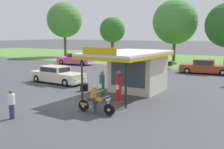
% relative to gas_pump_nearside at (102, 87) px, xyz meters
% --- Properties ---
extents(ground_plane, '(300.00, 300.00, 0.00)m').
position_rel_gas_pump_nearside_xyz_m(ground_plane, '(-0.98, -0.99, -0.88)').
color(ground_plane, '#424247').
extents(grass_verge_strip, '(120.00, 24.00, 0.01)m').
position_rel_gas_pump_nearside_xyz_m(grass_verge_strip, '(-0.98, 29.01, -0.88)').
color(grass_verge_strip, '#56843D').
rests_on(grass_verge_strip, ground).
extents(service_station_kiosk, '(4.12, 6.92, 3.48)m').
position_rel_gas_pump_nearside_xyz_m(service_station_kiosk, '(0.64, 3.43, 0.89)').
color(service_station_kiosk, beige).
rests_on(service_station_kiosk, ground).
extents(gas_pump_nearside, '(0.44, 0.44, 1.94)m').
position_rel_gas_pump_nearside_xyz_m(gas_pump_nearside, '(0.00, 0.00, 0.00)').
color(gas_pump_nearside, slate).
rests_on(gas_pump_nearside, ground).
extents(gas_pump_offside, '(0.44, 0.44, 2.05)m').
position_rel_gas_pump_nearside_xyz_m(gas_pump_offside, '(1.28, 0.00, 0.05)').
color(gas_pump_offside, slate).
rests_on(gas_pump_offside, ground).
extents(motorcycle_with_rider, '(2.29, 0.70, 1.58)m').
position_rel_gas_pump_nearside_xyz_m(motorcycle_with_rider, '(1.37, -2.58, -0.23)').
color(motorcycle_with_rider, black).
rests_on(motorcycle_with_rider, ground).
extents(featured_classic_sedan, '(5.39, 2.01, 1.48)m').
position_rel_gas_pump_nearside_xyz_m(featured_classic_sedan, '(-6.85, 2.97, -0.19)').
color(featured_classic_sedan, beige).
rests_on(featured_classic_sedan, ground).
extents(parked_car_back_row_far_right, '(5.61, 2.51, 1.53)m').
position_rel_gas_pump_nearside_xyz_m(parked_car_back_row_far_right, '(2.70, 15.68, -0.19)').
color(parked_car_back_row_far_right, '#993819').
rests_on(parked_car_back_row_far_right, ground).
extents(parked_car_back_row_far_left, '(5.44, 2.77, 1.50)m').
position_rel_gas_pump_nearside_xyz_m(parked_car_back_row_far_left, '(-4.37, 17.35, -0.20)').
color(parked_car_back_row_far_left, black).
rests_on(parked_car_back_row_far_left, ground).
extents(parked_car_back_row_centre, '(5.45, 2.49, 1.61)m').
position_rel_gas_pump_nearside_xyz_m(parked_car_back_row_centre, '(-14.89, 14.85, -0.15)').
color(parked_car_back_row_centre, '#E55993').
rests_on(parked_car_back_row_centre, ground).
extents(bystander_admiring_sedan, '(0.34, 0.34, 1.49)m').
position_rel_gas_pump_nearside_xyz_m(bystander_admiring_sedan, '(-1.64, -5.63, -0.11)').
color(bystander_admiring_sedan, '#2D3351').
rests_on(bystander_admiring_sedan, ground).
extents(bystander_leaning_by_kiosk, '(0.34, 0.34, 1.67)m').
position_rel_gas_pump_nearside_xyz_m(bystander_leaning_by_kiosk, '(-2.33, 6.58, -0.00)').
color(bystander_leaning_by_kiosk, brown).
rests_on(bystander_leaning_by_kiosk, ground).
extents(tree_oak_far_right, '(6.65, 6.65, 10.26)m').
position_rel_gas_pump_nearside_xyz_m(tree_oak_far_right, '(-25.63, 24.67, 5.88)').
color(tree_oak_far_right, brown).
rests_on(tree_oak_far_right, ground).
extents(tree_oak_distant_spare, '(6.96, 6.96, 9.62)m').
position_rel_gas_pump_nearside_xyz_m(tree_oak_distant_spare, '(-4.91, 27.13, 5.25)').
color(tree_oak_distant_spare, brown).
rests_on(tree_oak_distant_spare, ground).
extents(tree_oak_left, '(4.68, 4.68, 7.37)m').
position_rel_gas_pump_nearside_xyz_m(tree_oak_left, '(-16.96, 27.82, 4.06)').
color(tree_oak_left, brown).
rests_on(tree_oak_left, ground).
extents(spare_tire_stack, '(0.60, 0.60, 0.54)m').
position_rel_gas_pump_nearside_xyz_m(spare_tire_stack, '(-2.77, 1.63, -0.61)').
color(spare_tire_stack, black).
rests_on(spare_tire_stack, ground).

